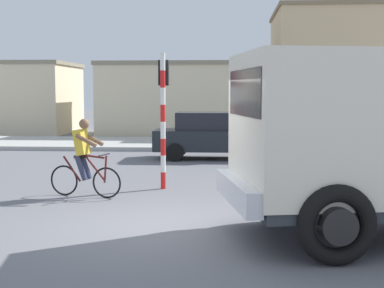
% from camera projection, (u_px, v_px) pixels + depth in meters
% --- Properties ---
extents(ground_plane, '(120.00, 120.00, 0.00)m').
position_uv_depth(ground_plane, '(157.00, 228.00, 9.56)').
color(ground_plane, slate).
extents(sidewalk_far, '(80.00, 5.00, 0.16)m').
position_uv_depth(sidewalk_far, '(202.00, 144.00, 23.93)').
color(sidewalk_far, '#ADADA8').
rests_on(sidewalk_far, ground).
extents(cyclist, '(1.69, 0.60, 1.72)m').
position_uv_depth(cyclist, '(84.00, 158.00, 12.27)').
color(cyclist, black).
rests_on(cyclist, ground).
extents(traffic_light_pole, '(0.24, 0.43, 3.20)m').
position_uv_depth(traffic_light_pole, '(163.00, 102.00, 13.26)').
color(traffic_light_pole, red).
rests_on(traffic_light_pole, ground).
extents(car_red_near, '(4.01, 1.89, 1.60)m').
position_uv_depth(car_red_near, '(212.00, 135.00, 19.25)').
color(car_red_near, '#1E2328').
rests_on(car_red_near, ground).
extents(building_mid_block, '(7.41, 5.78, 3.77)m').
position_uv_depth(building_mid_block, '(174.00, 99.00, 29.59)').
color(building_mid_block, beige).
rests_on(building_mid_block, ground).
extents(building_corner_right, '(9.39, 7.41, 6.64)m').
position_uv_depth(building_corner_right, '(360.00, 73.00, 30.45)').
color(building_corner_right, '#D1B284').
rests_on(building_corner_right, ground).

